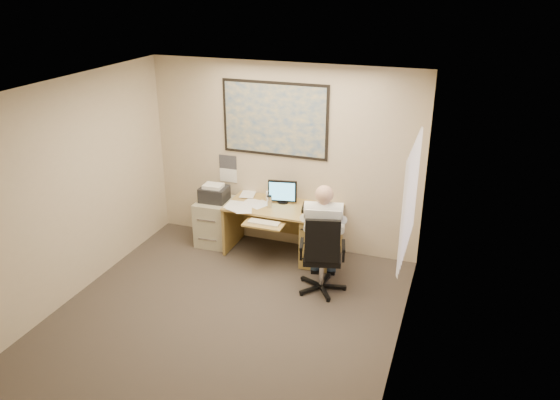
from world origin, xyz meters
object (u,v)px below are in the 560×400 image
(filing_cabinet, at_px, (215,218))
(office_chair, at_px, (320,269))
(person, at_px, (323,239))
(desk, at_px, (306,229))

(filing_cabinet, relative_size, office_chair, 0.87)
(filing_cabinet, bearing_deg, person, -24.01)
(office_chair, relative_size, person, 0.76)
(filing_cabinet, xyz_separation_m, office_chair, (1.86, -0.82, -0.09))
(person, bearing_deg, filing_cabinet, 146.39)
(desk, bearing_deg, office_chair, -61.62)
(filing_cabinet, height_order, office_chair, office_chair)
(desk, distance_m, filing_cabinet, 1.42)
(desk, bearing_deg, filing_cabinet, 179.55)
(filing_cabinet, xyz_separation_m, person, (1.87, -0.74, 0.31))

